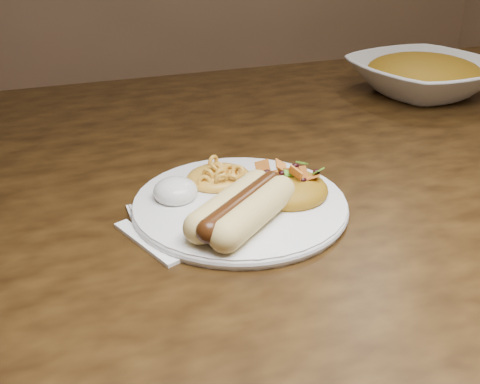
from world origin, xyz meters
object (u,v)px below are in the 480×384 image
object	(u,v)px
fork	(146,242)
serving_bowl	(423,77)
plate	(240,205)
table	(269,219)

from	to	relation	value
fork	serving_bowl	world-z (taller)	serving_bowl
plate	serving_bowl	bearing A→B (deg)	33.31
serving_bowl	table	bearing A→B (deg)	-154.02
table	fork	bearing A→B (deg)	-142.25
table	fork	distance (m)	0.27
fork	serving_bowl	size ratio (longest dim) A/B	0.58
table	serving_bowl	size ratio (longest dim) A/B	6.57
plate	fork	world-z (taller)	plate
plate	serving_bowl	world-z (taller)	serving_bowl
fork	table	bearing A→B (deg)	16.70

